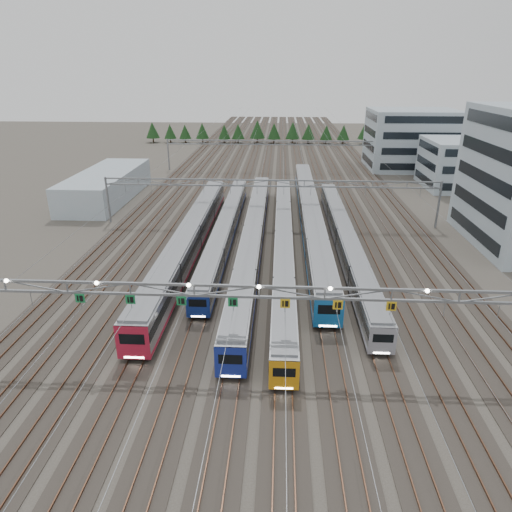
# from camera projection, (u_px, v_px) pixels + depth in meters

# --- Properties ---
(ground) EXTENTS (400.00, 400.00, 0.00)m
(ground) POSITION_uv_depth(u_px,v_px,m) (259.00, 363.00, 41.72)
(ground) COLOR #47423A
(ground) RESTS_ON ground
(track_bed) EXTENTS (54.00, 260.00, 5.42)m
(track_bed) POSITION_uv_depth(u_px,v_px,m) (275.00, 155.00, 133.49)
(track_bed) COLOR #2D2823
(track_bed) RESTS_ON ground
(train_a) EXTENTS (3.11, 55.42, 4.06)m
(train_a) POSITION_uv_depth(u_px,v_px,m) (190.00, 237.00, 66.10)
(train_a) COLOR black
(train_a) RESTS_ON ground
(train_b) EXTENTS (2.58, 51.26, 3.35)m
(train_b) POSITION_uv_depth(u_px,v_px,m) (226.00, 228.00, 71.28)
(train_b) COLOR black
(train_b) RESTS_ON ground
(train_c) EXTENTS (2.77, 63.53, 3.60)m
(train_c) POSITION_uv_depth(u_px,v_px,m) (253.00, 236.00, 67.50)
(train_c) COLOR black
(train_c) RESTS_ON ground
(train_d) EXTENTS (2.53, 63.35, 3.29)m
(train_d) POSITION_uv_depth(u_px,v_px,m) (283.00, 240.00, 66.07)
(train_d) COLOR black
(train_d) RESTS_ON ground
(train_e) EXTENTS (3.05, 67.69, 3.98)m
(train_e) POSITION_uv_depth(u_px,v_px,m) (310.00, 214.00, 76.81)
(train_e) COLOR black
(train_e) RESTS_ON ground
(train_f) EXTENTS (2.55, 55.08, 3.31)m
(train_f) POSITION_uv_depth(u_px,v_px,m) (345.00, 238.00, 66.87)
(train_f) COLOR black
(train_f) RESTS_ON ground
(gantry_near) EXTENTS (56.36, 0.61, 8.08)m
(gantry_near) POSITION_uv_depth(u_px,v_px,m) (258.00, 295.00, 38.92)
(gantry_near) COLOR gray
(gantry_near) RESTS_ON ground
(gantry_mid) EXTENTS (56.36, 0.36, 8.00)m
(gantry_mid) POSITION_uv_depth(u_px,v_px,m) (270.00, 189.00, 76.22)
(gantry_mid) COLOR gray
(gantry_mid) RESTS_ON ground
(gantry_far) EXTENTS (56.36, 0.36, 8.00)m
(gantry_far) POSITION_uv_depth(u_px,v_px,m) (275.00, 146.00, 117.77)
(gantry_far) COLOR gray
(gantry_far) RESTS_ON ground
(depot_bldg_mid) EXTENTS (14.00, 16.00, 10.58)m
(depot_bldg_mid) POSITION_uv_depth(u_px,v_px,m) (458.00, 164.00, 101.62)
(depot_bldg_mid) COLOR #A4B8C3
(depot_bldg_mid) RESTS_ON ground
(depot_bldg_north) EXTENTS (22.00, 18.00, 15.20)m
(depot_bldg_north) POSITION_uv_depth(u_px,v_px,m) (411.00, 139.00, 120.74)
(depot_bldg_north) COLOR #A4B8C3
(depot_bldg_north) RESTS_ON ground
(west_shed) EXTENTS (10.00, 30.00, 5.53)m
(west_shed) POSITION_uv_depth(u_px,v_px,m) (107.00, 185.00, 93.61)
(west_shed) COLOR #A4B8C3
(west_shed) RESTS_ON ground
(treeline) EXTENTS (93.80, 5.60, 7.02)m
(treeline) POSITION_uv_depth(u_px,v_px,m) (274.00, 131.00, 162.58)
(treeline) COLOR #332114
(treeline) RESTS_ON ground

